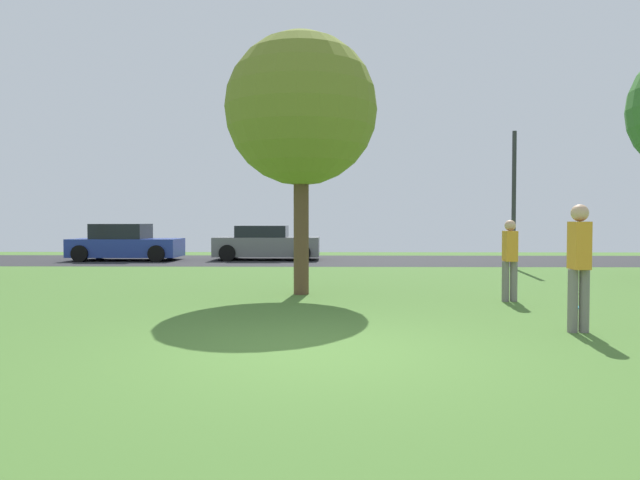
{
  "coord_description": "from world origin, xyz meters",
  "views": [
    {
      "loc": [
        0.17,
        -6.93,
        1.58
      ],
      "look_at": [
        0.0,
        2.63,
        1.26
      ],
      "focal_mm": 32.61,
      "sensor_mm": 36.0,
      "label": 1
    }
  ],
  "objects_px": {
    "parked_car_grey": "(266,244)",
    "person_thrower": "(579,261)",
    "parked_car_blue": "(125,244)",
    "person_catcher": "(510,257)",
    "frisbee_disc": "(577,307)",
    "birch_tree_lone": "(301,110)",
    "street_lamp_post": "(514,200)"
  },
  "relations": [
    {
      "from": "person_catcher",
      "to": "frisbee_disc",
      "type": "height_order",
      "value": "person_catcher"
    },
    {
      "from": "birch_tree_lone",
      "to": "frisbee_disc",
      "type": "xyz_separation_m",
      "value": [
        5.07,
        -1.89,
        -3.91
      ]
    },
    {
      "from": "frisbee_disc",
      "to": "parked_car_blue",
      "type": "xyz_separation_m",
      "value": [
        -12.59,
        12.33,
        0.64
      ]
    },
    {
      "from": "frisbee_disc",
      "to": "parked_car_blue",
      "type": "bearing_deg",
      "value": 135.58
    },
    {
      "from": "person_thrower",
      "to": "street_lamp_post",
      "type": "distance_m",
      "value": 11.28
    },
    {
      "from": "person_thrower",
      "to": "person_catcher",
      "type": "distance_m",
      "value": 3.14
    },
    {
      "from": "person_catcher",
      "to": "parked_car_blue",
      "type": "height_order",
      "value": "person_catcher"
    },
    {
      "from": "frisbee_disc",
      "to": "parked_car_blue",
      "type": "height_order",
      "value": "parked_car_blue"
    },
    {
      "from": "parked_car_grey",
      "to": "person_thrower",
      "type": "bearing_deg",
      "value": -68.06
    },
    {
      "from": "birch_tree_lone",
      "to": "frisbee_disc",
      "type": "relative_size",
      "value": 20.59
    },
    {
      "from": "birch_tree_lone",
      "to": "person_thrower",
      "type": "relative_size",
      "value": 3.08
    },
    {
      "from": "parked_car_blue",
      "to": "parked_car_grey",
      "type": "xyz_separation_m",
      "value": [
        5.56,
        0.45,
        -0.02
      ]
    },
    {
      "from": "person_catcher",
      "to": "parked_car_blue",
      "type": "bearing_deg",
      "value": -134.75
    },
    {
      "from": "person_thrower",
      "to": "frisbee_disc",
      "type": "relative_size",
      "value": 6.69
    },
    {
      "from": "frisbee_disc",
      "to": "person_thrower",
      "type": "bearing_deg",
      "value": -112.37
    },
    {
      "from": "parked_car_blue",
      "to": "street_lamp_post",
      "type": "relative_size",
      "value": 0.93
    },
    {
      "from": "birch_tree_lone",
      "to": "person_catcher",
      "type": "bearing_deg",
      "value": -14.37
    },
    {
      "from": "person_catcher",
      "to": "parked_car_grey",
      "type": "xyz_separation_m",
      "value": [
        -6.07,
        11.95,
        -0.23
      ]
    },
    {
      "from": "birch_tree_lone",
      "to": "parked_car_grey",
      "type": "xyz_separation_m",
      "value": [
        -1.95,
        10.9,
        -3.28
      ]
    },
    {
      "from": "person_thrower",
      "to": "parked_car_grey",
      "type": "height_order",
      "value": "person_thrower"
    },
    {
      "from": "birch_tree_lone",
      "to": "parked_car_blue",
      "type": "height_order",
      "value": "birch_tree_lone"
    },
    {
      "from": "parked_car_grey",
      "to": "street_lamp_post",
      "type": "xyz_separation_m",
      "value": [
        8.58,
        -4.16,
        1.61
      ]
    },
    {
      "from": "person_thrower",
      "to": "parked_car_grey",
      "type": "bearing_deg",
      "value": 21.87
    },
    {
      "from": "birch_tree_lone",
      "to": "street_lamp_post",
      "type": "distance_m",
      "value": 9.6
    },
    {
      "from": "person_catcher",
      "to": "street_lamp_post",
      "type": "distance_m",
      "value": 8.3
    },
    {
      "from": "person_catcher",
      "to": "parked_car_blue",
      "type": "xyz_separation_m",
      "value": [
        -11.63,
        11.5,
        -0.21
      ]
    },
    {
      "from": "parked_car_blue",
      "to": "parked_car_grey",
      "type": "height_order",
      "value": "parked_car_blue"
    },
    {
      "from": "person_thrower",
      "to": "street_lamp_post",
      "type": "xyz_separation_m",
      "value": [
        2.5,
        10.93,
        1.24
      ]
    },
    {
      "from": "parked_car_blue",
      "to": "frisbee_disc",
      "type": "bearing_deg",
      "value": -44.42
    },
    {
      "from": "person_thrower",
      "to": "parked_car_blue",
      "type": "bearing_deg",
      "value": 38.41
    },
    {
      "from": "parked_car_blue",
      "to": "person_thrower",
      "type": "bearing_deg",
      "value": -51.51
    },
    {
      "from": "parked_car_grey",
      "to": "parked_car_blue",
      "type": "bearing_deg",
      "value": -175.35
    }
  ]
}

